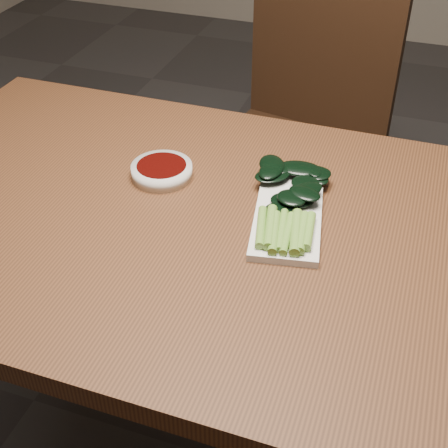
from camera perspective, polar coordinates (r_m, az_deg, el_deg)
table at (r=1.14m, az=0.33°, el=-2.69°), size 1.40×0.80×0.75m
chair_far at (r=1.92m, az=6.94°, el=8.46°), size 0.54×0.54×0.89m
sauce_bowl at (r=1.21m, az=-5.71°, el=4.88°), size 0.12×0.12×0.03m
serving_plate at (r=1.11m, az=5.90°, el=0.96°), size 0.16×0.28×0.01m
gai_lan at (r=1.13m, az=6.20°, el=2.77°), size 0.16×0.29×0.03m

